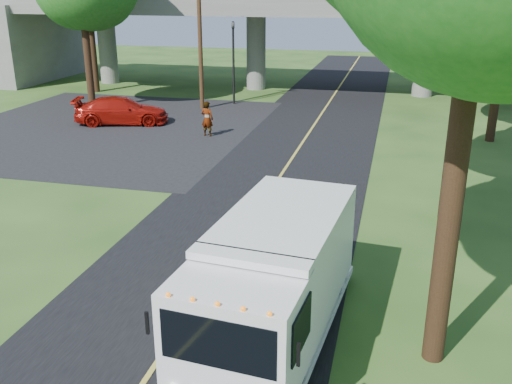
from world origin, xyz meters
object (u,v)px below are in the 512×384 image
(utility_pole, at_px, (200,33))
(red_sedan, at_px, (122,111))
(step_van, at_px, (274,278))
(pedestrian, at_px, (207,119))
(traffic_signal, at_px, (233,54))

(utility_pole, height_order, red_sedan, utility_pole)
(red_sedan, bearing_deg, step_van, -161.80)
(utility_pole, relative_size, pedestrian, 4.98)
(traffic_signal, distance_m, utility_pole, 2.86)
(step_van, distance_m, pedestrian, 18.08)
(utility_pole, xyz_separation_m, red_sedan, (-3.00, -4.96, -3.85))
(traffic_signal, height_order, pedestrian, traffic_signal)
(traffic_signal, distance_m, pedestrian, 8.85)
(red_sedan, bearing_deg, traffic_signal, -49.52)
(utility_pole, relative_size, red_sedan, 1.76)
(traffic_signal, relative_size, red_sedan, 1.02)
(utility_pole, relative_size, step_van, 1.35)
(utility_pole, bearing_deg, step_van, -67.39)
(utility_pole, distance_m, pedestrian, 7.88)
(traffic_signal, relative_size, step_van, 0.78)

